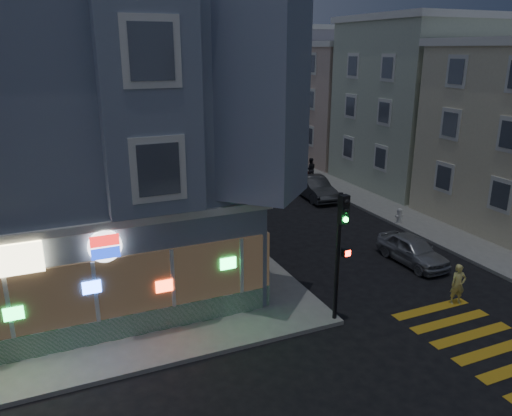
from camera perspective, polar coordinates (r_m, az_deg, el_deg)
ground at (r=15.08m, az=4.27°, el=-19.08°), size 120.00×120.00×0.00m
sidewalk_ne at (r=45.14m, az=16.80°, el=5.56°), size 24.00×42.00×0.15m
corner_building at (r=21.83m, az=-24.07°, el=7.78°), size 14.60×14.60×11.40m
row_house_b at (r=36.88m, az=20.31°, el=11.04°), size 12.00×8.60×10.50m
row_house_c at (r=43.88m, az=12.05°, el=11.66°), size 12.00×8.60×9.00m
row_house_d at (r=51.40m, az=6.19°, el=13.61°), size 12.00×8.60×10.50m
utility_pole at (r=39.13m, az=3.73°, el=11.52°), size 2.20×0.30×9.00m
street_tree_near at (r=44.70m, az=0.38°, el=11.22°), size 3.00×3.00×5.30m
street_tree_far at (r=52.07m, az=-3.27°, el=12.12°), size 3.00×3.00×5.30m
running_child at (r=19.94m, az=22.09°, el=-8.09°), size 0.65×0.52×1.55m
pedestrian_a at (r=35.20m, az=6.23°, el=4.41°), size 0.95×0.85×1.62m
pedestrian_b at (r=36.74m, az=5.23°, el=5.11°), size 1.11×0.71×1.76m
parked_car_a at (r=22.97m, az=17.46°, el=-4.58°), size 1.51×3.65×1.24m
parked_car_b at (r=31.55m, az=6.69°, el=2.32°), size 1.80×4.31×1.39m
parked_car_c at (r=36.93m, az=3.66°, el=4.67°), size 2.54×4.95×1.38m
parked_car_d at (r=40.73m, az=-2.33°, el=5.90°), size 2.65×5.00×1.34m
traffic_signal at (r=16.48m, az=9.70°, el=-3.25°), size 0.52×0.50×4.50m
fire_hydrant at (r=27.66m, az=16.07°, el=-0.76°), size 0.46×0.27×0.80m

